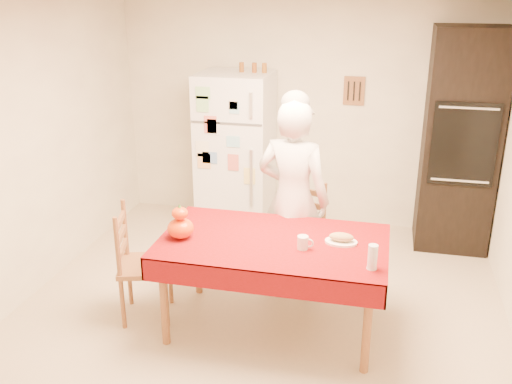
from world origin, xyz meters
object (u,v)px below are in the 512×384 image
(seated_woman, at_px, (293,200))
(bread_plate, at_px, (341,242))
(dining_table, at_px, (273,248))
(coffee_mug, at_px, (303,243))
(pumpkin_lower, at_px, (181,228))
(oven_cabinet, at_px, (460,141))
(wine_glass, at_px, (373,257))
(refrigerator, at_px, (236,152))
(chair_left, at_px, (137,259))
(chair_far, at_px, (300,230))

(seated_woman, distance_m, bread_plate, 0.71)
(dining_table, distance_m, bread_plate, 0.51)
(coffee_mug, height_order, pumpkin_lower, pumpkin_lower)
(oven_cabinet, height_order, wine_glass, oven_cabinet)
(refrigerator, xyz_separation_m, oven_cabinet, (2.28, 0.05, 0.25))
(chair_left, relative_size, pumpkin_lower, 4.70)
(coffee_mug, bearing_deg, chair_far, 99.99)
(dining_table, bearing_deg, pumpkin_lower, -170.62)
(seated_woman, xyz_separation_m, wine_glass, (0.69, -0.90, -0.01))
(refrigerator, height_order, seated_woman, seated_woman)
(pumpkin_lower, bearing_deg, chair_far, 49.49)
(pumpkin_lower, distance_m, wine_glass, 1.44)
(chair_far, xyz_separation_m, bread_plate, (0.42, -0.72, 0.26))
(pumpkin_lower, bearing_deg, oven_cabinet, 43.60)
(seated_woman, relative_size, pumpkin_lower, 8.53)
(dining_table, relative_size, pumpkin_lower, 8.41)
(oven_cabinet, relative_size, chair_far, 2.32)
(oven_cabinet, height_order, bread_plate, oven_cabinet)
(pumpkin_lower, xyz_separation_m, bread_plate, (1.19, 0.18, -0.07))
(wine_glass, bearing_deg, pumpkin_lower, 172.86)
(dining_table, distance_m, coffee_mug, 0.28)
(refrigerator, distance_m, bread_plate, 2.25)
(chair_left, height_order, coffee_mug, chair_left)
(refrigerator, distance_m, pumpkin_lower, 2.02)
(wine_glass, bearing_deg, dining_table, 158.38)
(seated_woman, bearing_deg, oven_cabinet, -126.70)
(refrigerator, bearing_deg, bread_plate, -54.69)
(dining_table, bearing_deg, seated_woman, 85.80)
(oven_cabinet, relative_size, wine_glass, 12.50)
(pumpkin_lower, relative_size, bread_plate, 0.84)
(chair_far, distance_m, bread_plate, 0.88)
(dining_table, relative_size, bread_plate, 7.08)
(seated_woman, bearing_deg, wine_glass, 137.85)
(wine_glass, relative_size, bread_plate, 0.73)
(chair_left, relative_size, seated_woman, 0.55)
(bread_plate, bearing_deg, coffee_mug, -148.54)
(dining_table, xyz_separation_m, coffee_mug, (0.24, -0.10, 0.12))
(refrigerator, relative_size, bread_plate, 7.08)
(coffee_mug, distance_m, bread_plate, 0.31)
(oven_cabinet, distance_m, seated_woman, 1.98)
(seated_woman, relative_size, coffee_mug, 17.23)
(wine_glass, bearing_deg, seated_woman, 127.70)
(oven_cabinet, distance_m, wine_glass, 2.37)
(coffee_mug, relative_size, pumpkin_lower, 0.49)
(bread_plate, bearing_deg, chair_far, 120.02)
(oven_cabinet, distance_m, chair_left, 3.32)
(refrigerator, distance_m, chair_far, 1.46)
(refrigerator, distance_m, coffee_mug, 2.25)
(seated_woman, height_order, bread_plate, seated_woman)
(refrigerator, xyz_separation_m, dining_table, (0.80, -1.90, -0.16))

